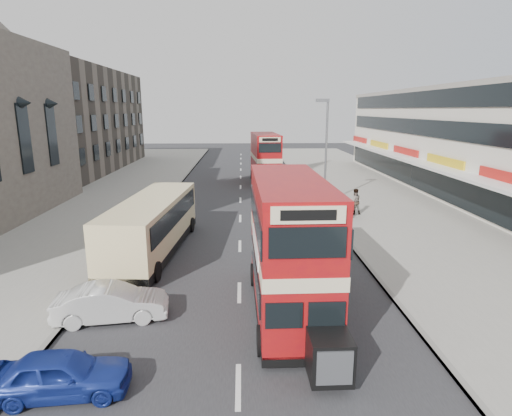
% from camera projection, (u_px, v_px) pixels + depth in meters
% --- Properties ---
extents(ground, '(160.00, 160.00, 0.00)m').
position_uv_depth(ground, '(239.00, 316.00, 15.29)').
color(ground, '#28282B').
rests_on(ground, ground).
extents(road_surface, '(12.00, 90.00, 0.01)m').
position_uv_depth(road_surface, '(240.00, 200.00, 34.75)').
color(road_surface, '#28282B').
rests_on(road_surface, ground).
extents(pavement_right, '(12.00, 90.00, 0.15)m').
position_uv_depth(pavement_right, '(383.00, 198.00, 35.12)').
color(pavement_right, gray).
rests_on(pavement_right, ground).
extents(pavement_left, '(12.00, 90.00, 0.15)m').
position_uv_depth(pavement_left, '(94.00, 200.00, 34.34)').
color(pavement_left, gray).
rests_on(pavement_left, ground).
extents(kerb_left, '(0.20, 90.00, 0.16)m').
position_uv_depth(kerb_left, '(167.00, 200.00, 34.53)').
color(kerb_left, gray).
rests_on(kerb_left, ground).
extents(kerb_right, '(0.20, 90.00, 0.16)m').
position_uv_depth(kerb_right, '(313.00, 199.00, 34.93)').
color(kerb_right, gray).
rests_on(kerb_right, ground).
extents(brick_terrace, '(14.00, 28.00, 12.00)m').
position_uv_depth(brick_terrace, '(57.00, 121.00, 50.15)').
color(brick_terrace, '#66594C').
rests_on(brick_terrace, ground).
extents(commercial_row, '(9.90, 46.20, 9.30)m').
position_uv_depth(commercial_row, '(470.00, 141.00, 36.27)').
color(commercial_row, beige).
rests_on(commercial_row, ground).
extents(street_lamp, '(1.00, 0.20, 8.12)m').
position_uv_depth(street_lamp, '(325.00, 144.00, 31.92)').
color(street_lamp, slate).
rests_on(street_lamp, ground).
extents(bus_main, '(2.54, 8.80, 4.84)m').
position_uv_depth(bus_main, '(289.00, 246.00, 15.05)').
color(bus_main, black).
rests_on(bus_main, ground).
extents(bus_second, '(2.86, 8.79, 4.81)m').
position_uv_depth(bus_second, '(265.00, 158.00, 42.48)').
color(bus_second, black).
rests_on(bus_second, ground).
extents(coach, '(3.35, 10.22, 2.66)m').
position_uv_depth(coach, '(152.00, 223.00, 21.75)').
color(coach, black).
rests_on(coach, ground).
extents(car_left_near, '(3.67, 1.73, 1.21)m').
position_uv_depth(car_left_near, '(61.00, 374.00, 10.96)').
color(car_left_near, navy).
rests_on(car_left_near, ground).
extents(car_left_front, '(4.07, 1.88, 1.29)m').
position_uv_depth(car_left_front, '(111.00, 303.00, 14.88)').
color(car_left_front, silver).
rests_on(car_left_front, ground).
extents(car_right_a, '(4.67, 2.12, 1.33)m').
position_uv_depth(car_right_a, '(317.00, 210.00, 28.62)').
color(car_right_a, maroon).
rests_on(car_right_a, ground).
extents(car_right_b, '(4.15, 2.34, 1.10)m').
position_uv_depth(car_right_b, '(293.00, 189.00, 36.84)').
color(car_right_b, '#BF4213').
rests_on(car_right_b, ground).
extents(car_right_c, '(3.67, 1.66, 1.22)m').
position_uv_depth(car_right_c, '(292.00, 175.00, 44.38)').
color(car_right_c, '#4F6C9E').
rests_on(car_right_c, ground).
extents(pedestrian_near, '(0.75, 0.57, 1.84)m').
position_uv_depth(pedestrian_near, '(355.00, 201.00, 29.33)').
color(pedestrian_near, gray).
rests_on(pedestrian_near, pavement_right).
extents(cyclist, '(0.69, 1.58, 2.14)m').
position_uv_depth(cyclist, '(300.00, 194.00, 33.23)').
color(cyclist, gray).
rests_on(cyclist, ground).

